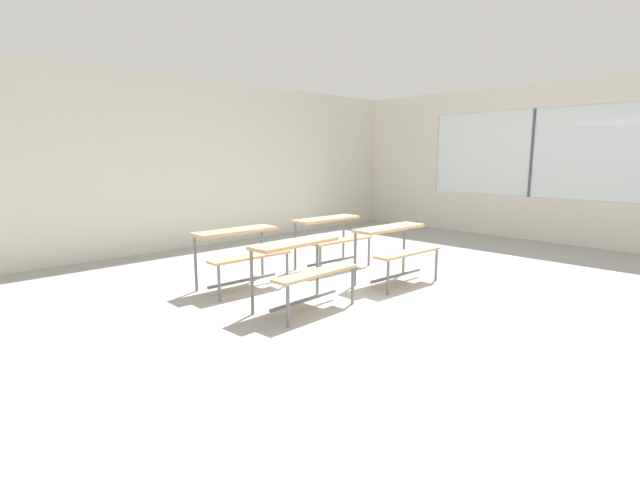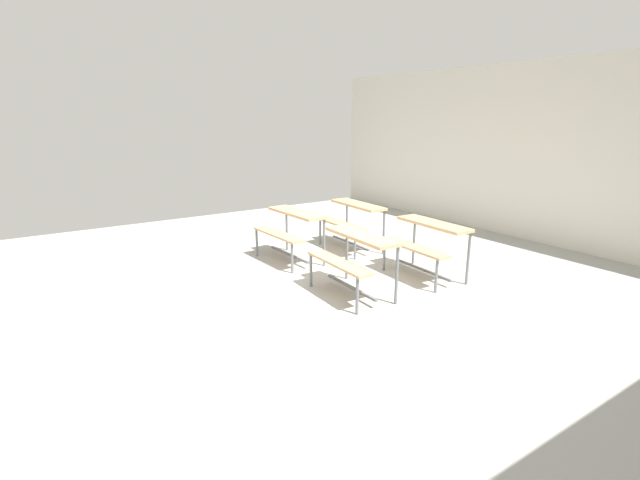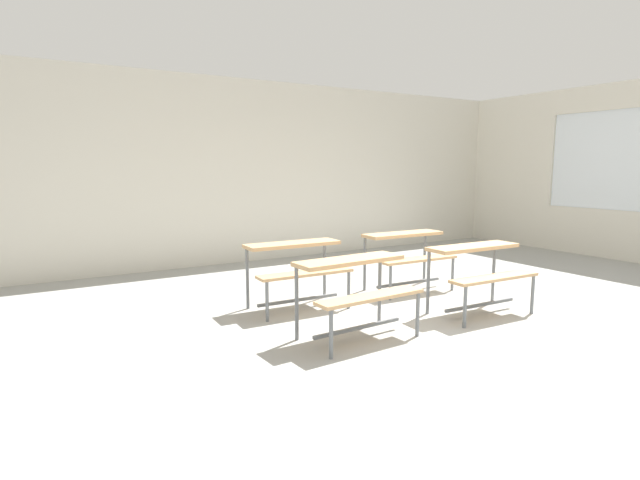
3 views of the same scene
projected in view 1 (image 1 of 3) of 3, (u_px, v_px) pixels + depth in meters
ground at (395, 296)px, 5.76m from camera, size 10.00×9.00×0.05m
wall_back at (198, 164)px, 8.67m from camera, size 10.00×0.12×3.00m
wall_right at (565, 167)px, 8.84m from camera, size 0.12×9.00×3.00m
desk_bench_r0c0 at (302, 259)px, 5.13m from camera, size 1.13×0.64×0.74m
desk_bench_r0c1 at (396, 241)px, 6.19m from camera, size 1.12×0.63×0.74m
desk_bench_r1c0 at (241, 244)px, 5.94m from camera, size 1.12×0.63×0.74m
desk_bench_r1c1 at (332, 230)px, 7.06m from camera, size 1.12×0.63×0.74m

